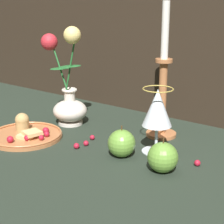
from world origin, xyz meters
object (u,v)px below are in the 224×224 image
at_px(vase, 68,94).
at_px(apple_beside_vase, 163,157).
at_px(plate_with_pastries, 26,133).
at_px(candlestick, 163,90).
at_px(wine_glass, 157,110).
at_px(apple_near_glass, 122,143).

distance_m(vase, apple_beside_vase, 0.44).
distance_m(plate_with_pastries, candlestick, 0.42).
height_order(plate_with_pastries, apple_beside_vase, apple_beside_vase).
height_order(plate_with_pastries, candlestick, candlestick).
bearing_deg(wine_glass, plate_with_pastries, -158.89).
bearing_deg(wine_glass, apple_near_glass, -124.04).
relative_size(vase, plate_with_pastries, 1.47).
bearing_deg(candlestick, apple_beside_vase, -59.49).
distance_m(plate_with_pastries, wine_glass, 0.40).
height_order(vase, candlestick, candlestick).
bearing_deg(apple_near_glass, apple_beside_vase, -6.38).
bearing_deg(apple_near_glass, wine_glass, 55.96).
bearing_deg(apple_near_glass, plate_with_pastries, -169.27).
relative_size(wine_glass, apple_near_glass, 2.07).
bearing_deg(wine_glass, apple_beside_vase, -52.31).
bearing_deg(plate_with_pastries, candlestick, 39.11).
xyz_separation_m(vase, candlestick, (0.30, 0.09, 0.04)).
height_order(wine_glass, apple_beside_vase, wine_glass).
relative_size(candlestick, apple_beside_vase, 4.70).
bearing_deg(vase, plate_with_pastries, -95.24).
relative_size(apple_beside_vase, apple_near_glass, 1.01).
bearing_deg(apple_beside_vase, vase, 163.48).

